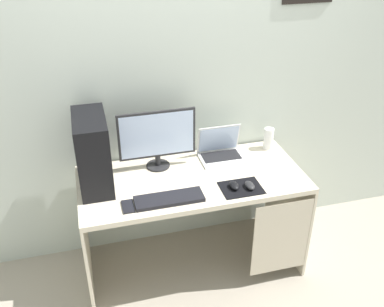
{
  "coord_description": "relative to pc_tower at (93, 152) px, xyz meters",
  "views": [
    {
      "loc": [
        -0.62,
        -2.3,
        2.3
      ],
      "look_at": [
        0.0,
        0.0,
        0.93
      ],
      "focal_mm": 40.44,
      "sensor_mm": 36.0,
      "label": 1
    }
  ],
  "objects": [
    {
      "name": "mousepad",
      "position": [
        0.88,
        -0.28,
        -0.23
      ],
      "size": [
        0.26,
        0.2,
        0.0
      ],
      "primitive_type": "cube",
      "color": "black",
      "rests_on": "desk"
    },
    {
      "name": "pc_tower",
      "position": [
        0.0,
        0.0,
        0.0
      ],
      "size": [
        0.2,
        0.41,
        0.47
      ],
      "primitive_type": "cube",
      "color": "black",
      "rests_on": "desk"
    },
    {
      "name": "speaker",
      "position": [
        1.25,
        0.15,
        -0.16
      ],
      "size": [
        0.07,
        0.07,
        0.16
      ],
      "primitive_type": "cylinder",
      "color": "white",
      "rests_on": "desk"
    },
    {
      "name": "wall_back",
      "position": [
        0.61,
        0.3,
        0.32
      ],
      "size": [
        4.0,
        0.05,
        2.6
      ],
      "color": "beige",
      "rests_on": "ground_plane"
    },
    {
      "name": "laptop",
      "position": [
        0.87,
        0.12,
        -0.19
      ],
      "size": [
        0.31,
        0.22,
        0.22
      ],
      "color": "white",
      "rests_on": "desk"
    },
    {
      "name": "cell_phone",
      "position": [
        0.16,
        -0.3,
        -0.23
      ],
      "size": [
        0.07,
        0.13,
        0.01
      ],
      "primitive_type": "cube",
      "color": "black",
      "rests_on": "desk"
    },
    {
      "name": "monitor",
      "position": [
        0.42,
        0.1,
        -0.01
      ],
      "size": [
        0.52,
        0.16,
        0.41
      ],
      "color": "#232326",
      "rests_on": "desk"
    },
    {
      "name": "mouse_left",
      "position": [
        0.83,
        -0.27,
        -0.21
      ],
      "size": [
        0.06,
        0.1,
        0.03
      ],
      "primitive_type": "ellipsoid",
      "color": "black",
      "rests_on": "mousepad"
    },
    {
      "name": "keyboard",
      "position": [
        0.41,
        -0.29,
        -0.22
      ],
      "size": [
        0.42,
        0.14,
        0.02
      ],
      "primitive_type": "cube",
      "color": "black",
      "rests_on": "desk"
    },
    {
      "name": "ground_plane",
      "position": [
        0.61,
        -0.08,
        -0.98
      ],
      "size": [
        8.0,
        8.0,
        0.0
      ],
      "primitive_type": "plane",
      "color": "#9E9384"
    },
    {
      "name": "mouse_right",
      "position": [
        0.93,
        -0.3,
        -0.21
      ],
      "size": [
        0.06,
        0.1,
        0.03
      ],
      "primitive_type": "ellipsoid",
      "color": "#232326",
      "rests_on": "mousepad"
    },
    {
      "name": "desk",
      "position": [
        0.63,
        -0.09,
        -0.38
      ],
      "size": [
        1.48,
        0.68,
        0.75
      ],
      "color": "beige",
      "rests_on": "ground_plane"
    }
  ]
}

